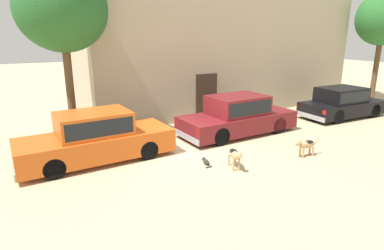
{
  "coord_description": "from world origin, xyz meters",
  "views": [
    {
      "loc": [
        -4.81,
        -8.85,
        3.82
      ],
      "look_at": [
        0.05,
        0.2,
        0.9
      ],
      "focal_mm": 30.11,
      "sensor_mm": 36.0,
      "label": 1
    }
  ],
  "objects_px": {
    "parked_sedan_nearest": "(96,137)",
    "parked_sedan_second": "(238,115)",
    "stray_dog_spotted": "(235,155)",
    "stray_dog_tan": "(306,144)",
    "acacia_tree_right": "(383,19)",
    "parked_sedan_third": "(342,102)",
    "acacia_tree_left": "(62,10)",
    "stray_cat": "(206,162)"
  },
  "relations": [
    {
      "from": "parked_sedan_nearest",
      "to": "parked_sedan_second",
      "type": "height_order",
      "value": "parked_sedan_nearest"
    },
    {
      "from": "stray_dog_spotted",
      "to": "stray_cat",
      "type": "height_order",
      "value": "stray_dog_spotted"
    },
    {
      "from": "stray_dog_tan",
      "to": "acacia_tree_left",
      "type": "distance_m",
      "value": 9.0
    },
    {
      "from": "parked_sedan_nearest",
      "to": "parked_sedan_third",
      "type": "xyz_separation_m",
      "value": [
        11.39,
        0.03,
        -0.05
      ]
    },
    {
      "from": "parked_sedan_nearest",
      "to": "stray_cat",
      "type": "bearing_deg",
      "value": -36.87
    },
    {
      "from": "parked_sedan_nearest",
      "to": "acacia_tree_left",
      "type": "relative_size",
      "value": 0.81
    },
    {
      "from": "parked_sedan_second",
      "to": "acacia_tree_right",
      "type": "bearing_deg",
      "value": 4.5
    },
    {
      "from": "parked_sedan_nearest",
      "to": "stray_cat",
      "type": "height_order",
      "value": "parked_sedan_nearest"
    },
    {
      "from": "stray_dog_spotted",
      "to": "stray_dog_tan",
      "type": "height_order",
      "value": "same"
    },
    {
      "from": "parked_sedan_nearest",
      "to": "acacia_tree_right",
      "type": "relative_size",
      "value": 0.8
    },
    {
      "from": "acacia_tree_right",
      "to": "stray_dog_spotted",
      "type": "bearing_deg",
      "value": -161.93
    },
    {
      "from": "acacia_tree_right",
      "to": "stray_dog_tan",
      "type": "bearing_deg",
      "value": -156.28
    },
    {
      "from": "parked_sedan_second",
      "to": "stray_cat",
      "type": "height_order",
      "value": "parked_sedan_second"
    },
    {
      "from": "parked_sedan_second",
      "to": "stray_cat",
      "type": "relative_size",
      "value": 9.09
    },
    {
      "from": "parked_sedan_second",
      "to": "parked_sedan_third",
      "type": "relative_size",
      "value": 1.14
    },
    {
      "from": "stray_cat",
      "to": "acacia_tree_right",
      "type": "height_order",
      "value": "acacia_tree_right"
    },
    {
      "from": "parked_sedan_nearest",
      "to": "parked_sedan_second",
      "type": "xyz_separation_m",
      "value": [
        5.5,
        0.21,
        -0.01
      ]
    },
    {
      "from": "parked_sedan_nearest",
      "to": "stray_dog_tan",
      "type": "relative_size",
      "value": 4.68
    },
    {
      "from": "parked_sedan_third",
      "to": "stray_dog_tan",
      "type": "height_order",
      "value": "parked_sedan_third"
    },
    {
      "from": "parked_sedan_nearest",
      "to": "acacia_tree_right",
      "type": "distance_m",
      "value": 16.55
    },
    {
      "from": "parked_sedan_third",
      "to": "acacia_tree_left",
      "type": "distance_m",
      "value": 12.51
    },
    {
      "from": "stray_dog_tan",
      "to": "stray_cat",
      "type": "xyz_separation_m",
      "value": [
        -3.13,
        0.97,
        -0.33
      ]
    },
    {
      "from": "acacia_tree_right",
      "to": "parked_sedan_second",
      "type": "bearing_deg",
      "value": -172.62
    },
    {
      "from": "acacia_tree_right",
      "to": "parked_sedan_third",
      "type": "bearing_deg",
      "value": -161.63
    },
    {
      "from": "parked_sedan_nearest",
      "to": "parked_sedan_third",
      "type": "relative_size",
      "value": 1.12
    },
    {
      "from": "stray_dog_tan",
      "to": "acacia_tree_left",
      "type": "bearing_deg",
      "value": -34.09
    },
    {
      "from": "stray_dog_spotted",
      "to": "acacia_tree_left",
      "type": "relative_size",
      "value": 0.17
    },
    {
      "from": "stray_dog_spotted",
      "to": "stray_dog_tan",
      "type": "relative_size",
      "value": 1.01
    },
    {
      "from": "stray_dog_spotted",
      "to": "stray_dog_tan",
      "type": "xyz_separation_m",
      "value": [
        2.56,
        -0.3,
        -0.02
      ]
    },
    {
      "from": "acacia_tree_left",
      "to": "acacia_tree_right",
      "type": "xyz_separation_m",
      "value": [
        16.36,
        -0.48,
        0.02
      ]
    },
    {
      "from": "parked_sedan_third",
      "to": "stray_dog_tan",
      "type": "bearing_deg",
      "value": -150.41
    },
    {
      "from": "parked_sedan_second",
      "to": "parked_sedan_third",
      "type": "height_order",
      "value": "parked_sedan_second"
    },
    {
      "from": "parked_sedan_second",
      "to": "stray_cat",
      "type": "distance_m",
      "value": 3.46
    },
    {
      "from": "parked_sedan_third",
      "to": "parked_sedan_nearest",
      "type": "bearing_deg",
      "value": -178.22
    },
    {
      "from": "stray_dog_tan",
      "to": "acacia_tree_left",
      "type": "height_order",
      "value": "acacia_tree_left"
    },
    {
      "from": "stray_cat",
      "to": "acacia_tree_left",
      "type": "distance_m",
      "value": 6.76
    },
    {
      "from": "parked_sedan_second",
      "to": "stray_dog_tan",
      "type": "bearing_deg",
      "value": -84.35
    },
    {
      "from": "stray_dog_tan",
      "to": "parked_sedan_third",
      "type": "bearing_deg",
      "value": -148.23
    },
    {
      "from": "parked_sedan_nearest",
      "to": "stray_cat",
      "type": "relative_size",
      "value": 8.99
    },
    {
      "from": "parked_sedan_nearest",
      "to": "parked_sedan_third",
      "type": "height_order",
      "value": "parked_sedan_nearest"
    },
    {
      "from": "parked_sedan_third",
      "to": "acacia_tree_right",
      "type": "bearing_deg",
      "value": 20.0
    },
    {
      "from": "parked_sedan_third",
      "to": "stray_dog_spotted",
      "type": "bearing_deg",
      "value": -160.47
    }
  ]
}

